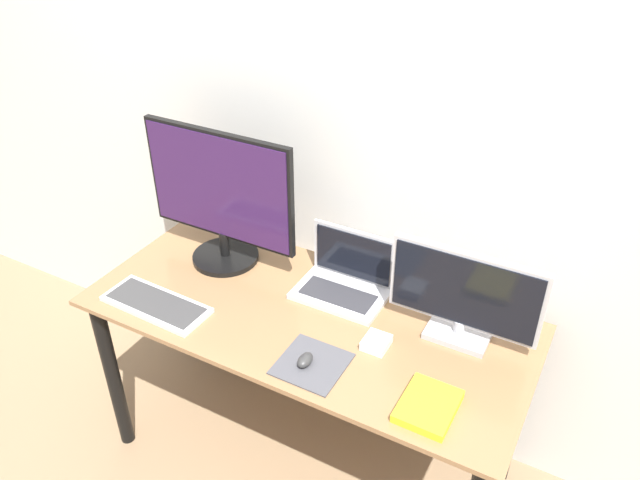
% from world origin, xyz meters
% --- Properties ---
extents(wall_back, '(7.00, 0.05, 2.50)m').
position_xyz_m(wall_back, '(0.00, 0.74, 1.25)').
color(wall_back, silver).
rests_on(wall_back, ground_plane).
extents(desk, '(1.51, 0.68, 0.74)m').
position_xyz_m(desk, '(0.00, 0.34, 0.61)').
color(desk, olive).
rests_on(desk, ground_plane).
extents(monitor_left, '(0.60, 0.25, 0.52)m').
position_xyz_m(monitor_left, '(-0.43, 0.47, 1.01)').
color(monitor_left, black).
rests_on(monitor_left, desk).
extents(monitor_right, '(0.48, 0.14, 0.32)m').
position_xyz_m(monitor_right, '(0.48, 0.47, 0.90)').
color(monitor_right, '#B2B2B7').
rests_on(monitor_right, desk).
extents(laptop, '(0.31, 0.21, 0.21)m').
position_xyz_m(laptop, '(0.06, 0.51, 0.80)').
color(laptop, silver).
rests_on(laptop, desk).
extents(keyboard, '(0.39, 0.17, 0.02)m').
position_xyz_m(keyboard, '(-0.47, 0.12, 0.75)').
color(keyboard, silver).
rests_on(keyboard, desk).
extents(mousepad, '(0.20, 0.20, 0.00)m').
position_xyz_m(mousepad, '(0.14, 0.13, 0.74)').
color(mousepad, '#47474C').
rests_on(mousepad, desk).
extents(mouse, '(0.04, 0.07, 0.03)m').
position_xyz_m(mouse, '(0.12, 0.12, 0.76)').
color(mouse, '#333333').
rests_on(mouse, mousepad).
extents(book, '(0.15, 0.19, 0.03)m').
position_xyz_m(book, '(0.51, 0.13, 0.75)').
color(book, yellow).
rests_on(book, desk).
extents(power_brick, '(0.08, 0.09, 0.03)m').
position_xyz_m(power_brick, '(0.27, 0.30, 0.76)').
color(power_brick, white).
rests_on(power_brick, desk).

